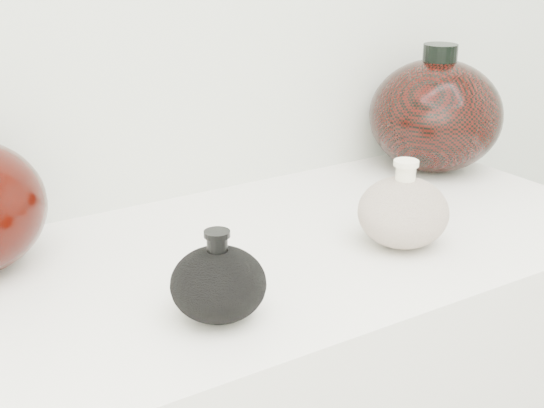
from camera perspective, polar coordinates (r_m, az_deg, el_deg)
black_gourd_vase at (r=0.85m, az=-4.06°, el=-5.98°), size 0.14×0.14×0.11m
cream_gourd_vase at (r=1.04m, az=9.84°, el=-0.56°), size 0.16×0.16×0.12m
right_round_pot at (r=1.37m, az=12.21°, el=6.58°), size 0.27×0.27×0.22m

